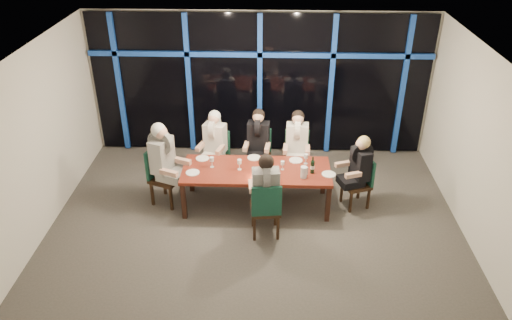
{
  "coord_description": "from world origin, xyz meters",
  "views": [
    {
      "loc": [
        0.25,
        -6.73,
        5.19
      ],
      "look_at": [
        0.0,
        0.6,
        1.05
      ],
      "focal_mm": 35.0,
      "sensor_mm": 36.0,
      "label": 1
    }
  ],
  "objects_px": {
    "chair_end_left": "(161,172)",
    "diner_end_right": "(359,162)",
    "chair_far_mid": "(259,151)",
    "diner_near_mid": "(266,183)",
    "diner_far_mid": "(258,135)",
    "wine_bottle": "(312,167)",
    "dining_table": "(256,173)",
    "water_pitcher": "(304,172)",
    "diner_far_left": "(214,136)",
    "chair_near_mid": "(266,207)",
    "chair_far_right": "(296,153)",
    "chair_far_left": "(217,152)",
    "chair_end_right": "(361,179)",
    "diner_far_right": "(297,137)",
    "diner_end_left": "(164,153)"
  },
  "relations": [
    {
      "from": "chair_end_right",
      "to": "diner_far_mid",
      "type": "bearing_deg",
      "value": -135.46
    },
    {
      "from": "chair_near_mid",
      "to": "diner_far_left",
      "type": "height_order",
      "value": "diner_far_left"
    },
    {
      "from": "diner_end_right",
      "to": "diner_near_mid",
      "type": "height_order",
      "value": "diner_near_mid"
    },
    {
      "from": "dining_table",
      "to": "diner_end_left",
      "type": "bearing_deg",
      "value": 178.35
    },
    {
      "from": "chair_far_right",
      "to": "water_pitcher",
      "type": "relative_size",
      "value": 4.84
    },
    {
      "from": "water_pitcher",
      "to": "chair_end_left",
      "type": "bearing_deg",
      "value": -176.1
    },
    {
      "from": "diner_far_left",
      "to": "water_pitcher",
      "type": "height_order",
      "value": "diner_far_left"
    },
    {
      "from": "chair_far_mid",
      "to": "diner_near_mid",
      "type": "relative_size",
      "value": 0.98
    },
    {
      "from": "chair_end_right",
      "to": "water_pitcher",
      "type": "relative_size",
      "value": 4.6
    },
    {
      "from": "chair_far_right",
      "to": "chair_end_right",
      "type": "relative_size",
      "value": 1.05
    },
    {
      "from": "diner_far_left",
      "to": "chair_near_mid",
      "type": "bearing_deg",
      "value": -43.42
    },
    {
      "from": "diner_near_mid",
      "to": "chair_far_mid",
      "type": "bearing_deg",
      "value": -91.11
    },
    {
      "from": "chair_end_right",
      "to": "diner_far_left",
      "type": "relative_size",
      "value": 0.99
    },
    {
      "from": "chair_end_left",
      "to": "diner_end_right",
      "type": "height_order",
      "value": "diner_end_right"
    },
    {
      "from": "chair_far_mid",
      "to": "diner_near_mid",
      "type": "bearing_deg",
      "value": -78.93
    },
    {
      "from": "chair_far_mid",
      "to": "diner_end_left",
      "type": "bearing_deg",
      "value": -142.45
    },
    {
      "from": "diner_end_right",
      "to": "wine_bottle",
      "type": "bearing_deg",
      "value": -100.18
    },
    {
      "from": "chair_end_left",
      "to": "diner_far_left",
      "type": "distance_m",
      "value": 1.24
    },
    {
      "from": "chair_end_right",
      "to": "wine_bottle",
      "type": "relative_size",
      "value": 3.0
    },
    {
      "from": "wine_bottle",
      "to": "diner_far_mid",
      "type": "bearing_deg",
      "value": 132.61
    },
    {
      "from": "diner_far_right",
      "to": "wine_bottle",
      "type": "xyz_separation_m",
      "value": [
        0.23,
        -0.98,
        -0.08
      ]
    },
    {
      "from": "chair_end_right",
      "to": "diner_end_right",
      "type": "distance_m",
      "value": 0.39
    },
    {
      "from": "diner_far_left",
      "to": "water_pitcher",
      "type": "distance_m",
      "value": 1.99
    },
    {
      "from": "chair_end_left",
      "to": "diner_far_right",
      "type": "bearing_deg",
      "value": -49.7
    },
    {
      "from": "chair_end_left",
      "to": "water_pitcher",
      "type": "height_order",
      "value": "chair_end_left"
    },
    {
      "from": "chair_far_left",
      "to": "wine_bottle",
      "type": "distance_m",
      "value": 2.09
    },
    {
      "from": "wine_bottle",
      "to": "chair_far_right",
      "type": "bearing_deg",
      "value": 101.88
    },
    {
      "from": "dining_table",
      "to": "water_pitcher",
      "type": "relative_size",
      "value": 12.61
    },
    {
      "from": "chair_far_right",
      "to": "chair_near_mid",
      "type": "relative_size",
      "value": 0.97
    },
    {
      "from": "diner_end_left",
      "to": "diner_far_right",
      "type": "bearing_deg",
      "value": -48.35
    },
    {
      "from": "chair_far_left",
      "to": "chair_end_left",
      "type": "relative_size",
      "value": 0.91
    },
    {
      "from": "diner_end_left",
      "to": "wine_bottle",
      "type": "height_order",
      "value": "diner_end_left"
    },
    {
      "from": "dining_table",
      "to": "wine_bottle",
      "type": "xyz_separation_m",
      "value": [
        0.97,
        -0.09,
        0.19
      ]
    },
    {
      "from": "chair_far_mid",
      "to": "diner_far_left",
      "type": "bearing_deg",
      "value": -162.88
    },
    {
      "from": "diner_end_left",
      "to": "diner_end_right",
      "type": "height_order",
      "value": "diner_end_left"
    },
    {
      "from": "water_pitcher",
      "to": "dining_table",
      "type": "bearing_deg",
      "value": 174.63
    },
    {
      "from": "diner_end_right",
      "to": "water_pitcher",
      "type": "distance_m",
      "value": 1.01
    },
    {
      "from": "diner_near_mid",
      "to": "diner_far_left",
      "type": "bearing_deg",
      "value": -65.52
    },
    {
      "from": "diner_end_right",
      "to": "water_pitcher",
      "type": "relative_size",
      "value": 4.48
    },
    {
      "from": "wine_bottle",
      "to": "diner_far_left",
      "type": "bearing_deg",
      "value": 151.64
    },
    {
      "from": "diner_far_left",
      "to": "diner_far_mid",
      "type": "xyz_separation_m",
      "value": [
        0.83,
        0.08,
        0.0
      ]
    },
    {
      "from": "dining_table",
      "to": "water_pitcher",
      "type": "height_order",
      "value": "water_pitcher"
    },
    {
      "from": "diner_far_left",
      "to": "diner_end_left",
      "type": "height_order",
      "value": "diner_end_left"
    },
    {
      "from": "chair_far_mid",
      "to": "chair_end_left",
      "type": "xyz_separation_m",
      "value": [
        -1.72,
        -0.97,
        0.05
      ]
    },
    {
      "from": "chair_far_mid",
      "to": "diner_far_mid",
      "type": "relative_size",
      "value": 1.03
    },
    {
      "from": "dining_table",
      "to": "diner_far_right",
      "type": "xyz_separation_m",
      "value": [
        0.74,
        0.89,
        0.27
      ]
    },
    {
      "from": "wine_bottle",
      "to": "dining_table",
      "type": "bearing_deg",
      "value": 174.8
    },
    {
      "from": "chair_far_right",
      "to": "chair_far_left",
      "type": "bearing_deg",
      "value": -175.84
    },
    {
      "from": "diner_far_right",
      "to": "diner_far_mid",
      "type": "bearing_deg",
      "value": 178.16
    },
    {
      "from": "chair_near_mid",
      "to": "diner_far_right",
      "type": "relative_size",
      "value": 1.06
    }
  ]
}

